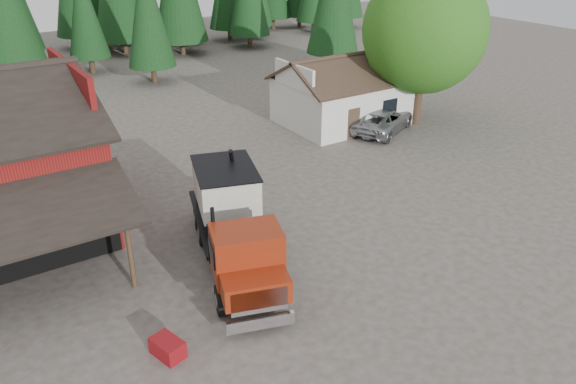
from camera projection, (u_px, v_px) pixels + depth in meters
ground at (288, 267)px, 22.59m from camera, size 120.00×120.00×0.00m
farmhouse at (343, 98)px, 38.02m from camera, size 8.60×6.42×4.65m
deciduous_tree at (425, 35)px, 35.86m from camera, size 8.00×8.00×10.20m
conifer_backdrop at (50, 64)px, 54.15m from camera, size 76.00×16.00×16.00m
near_pine_b at (147, 11)px, 45.50m from camera, size 3.96×3.96×10.40m
feed_truck at (234, 221)px, 22.02m from camera, size 5.15×9.52×4.16m
silver_car at (383, 120)px, 36.66m from camera, size 6.15×4.75×1.55m
equip_box at (168, 348)px, 17.92m from camera, size 0.97×1.25×0.60m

